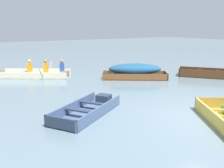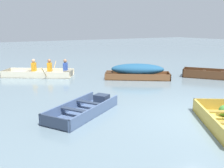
{
  "view_description": "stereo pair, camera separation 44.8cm",
  "coord_description": "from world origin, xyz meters",
  "px_view_note": "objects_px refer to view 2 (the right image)",
  "views": [
    {
      "loc": [
        -6.07,
        -4.1,
        2.52
      ],
      "look_at": [
        -0.84,
        3.68,
        0.35
      ],
      "focal_mm": 40.0,
      "sensor_mm": 36.0,
      "label": 1
    },
    {
      "loc": [
        -5.69,
        -4.34,
        2.52
      ],
      "look_at": [
        -0.84,
        3.68,
        0.35
      ],
      "focal_mm": 40.0,
      "sensor_mm": 36.0,
      "label": 2
    }
  ],
  "objects_px": {
    "skiff_slate_blue_near_moored": "(85,109)",
    "rowboat_cream_with_crew": "(43,73)",
    "skiff_wooden_brown_mid_moored": "(137,71)",
    "skiff_dark_varnish_far_moored": "(216,75)"
  },
  "relations": [
    {
      "from": "rowboat_cream_with_crew",
      "to": "skiff_wooden_brown_mid_moored",
      "type": "bearing_deg",
      "value": -38.88
    },
    {
      "from": "skiff_slate_blue_near_moored",
      "to": "rowboat_cream_with_crew",
      "type": "relative_size",
      "value": 0.75
    },
    {
      "from": "skiff_wooden_brown_mid_moored",
      "to": "skiff_dark_varnish_far_moored",
      "type": "relative_size",
      "value": 1.08
    },
    {
      "from": "skiff_wooden_brown_mid_moored",
      "to": "rowboat_cream_with_crew",
      "type": "height_order",
      "value": "rowboat_cream_with_crew"
    },
    {
      "from": "skiff_slate_blue_near_moored",
      "to": "skiff_wooden_brown_mid_moored",
      "type": "distance_m",
      "value": 5.37
    },
    {
      "from": "skiff_slate_blue_near_moored",
      "to": "skiff_dark_varnish_far_moored",
      "type": "bearing_deg",
      "value": 9.55
    },
    {
      "from": "skiff_dark_varnish_far_moored",
      "to": "skiff_slate_blue_near_moored",
      "type": "bearing_deg",
      "value": -170.45
    },
    {
      "from": "skiff_slate_blue_near_moored",
      "to": "rowboat_cream_with_crew",
      "type": "xyz_separation_m",
      "value": [
        0.52,
        6.25,
        0.08
      ]
    },
    {
      "from": "skiff_dark_varnish_far_moored",
      "to": "rowboat_cream_with_crew",
      "type": "xyz_separation_m",
      "value": [
        -7.26,
        4.94,
        0.04
      ]
    },
    {
      "from": "skiff_dark_varnish_far_moored",
      "to": "rowboat_cream_with_crew",
      "type": "distance_m",
      "value": 8.79
    }
  ]
}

